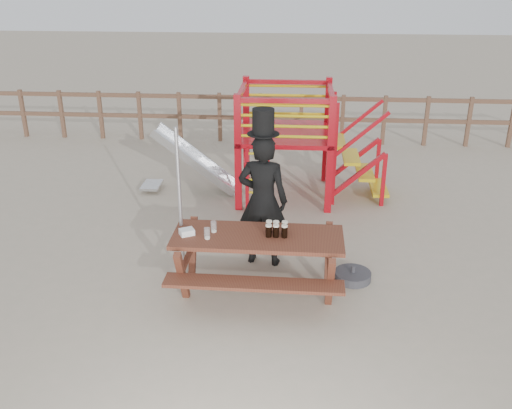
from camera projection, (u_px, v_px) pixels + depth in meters
name	position (u px, v px, depth m)	size (l,w,h in m)	color
ground	(261.00, 293.00, 7.74)	(60.00, 60.00, 0.00)	tan
back_fence	(281.00, 113.00, 13.87)	(15.09, 0.09, 1.20)	brown
playground_fort	(281.00, 140.00, 10.59)	(4.71, 1.84, 2.10)	#A80B15
picnic_table	(258.00, 257.00, 7.54)	(2.25, 1.56, 0.86)	brown
man_with_hat	(263.00, 197.00, 8.14)	(0.78, 0.57, 2.33)	black
metal_pole	(180.00, 208.00, 7.59)	(0.05, 0.05, 2.23)	#B2B2B7
parasol_base	(353.00, 276.00, 8.04)	(0.52, 0.52, 0.22)	#37373C
paper_bag	(187.00, 232.00, 7.41)	(0.18, 0.14, 0.08)	white
stout_pints	(276.00, 229.00, 7.39)	(0.29, 0.20, 0.17)	black
empty_glasses	(210.00, 231.00, 7.39)	(0.13, 0.28, 0.15)	silver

